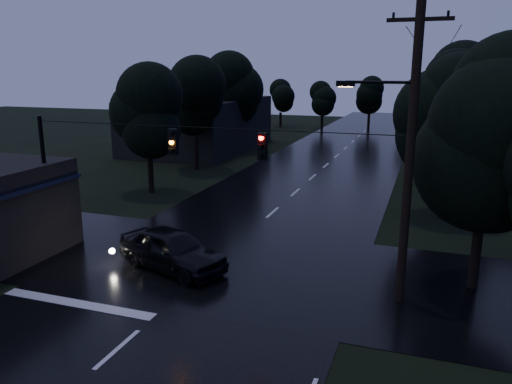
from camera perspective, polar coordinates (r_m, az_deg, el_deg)
The scene contains 15 objects.
main_road at distance 37.62m, azimuth 6.47°, elevation 1.65°, with size 12.00×120.00×0.02m, color black.
cross_street at distance 21.16m, azimuth -4.67°, elevation -8.14°, with size 60.00×9.00×0.02m, color black.
building_far_left at distance 51.20m, azimuth -6.42°, elevation 7.73°, with size 10.00×16.00×5.00m, color black.
utility_pole_main at distance 17.11m, azimuth 16.89°, elevation 4.35°, with size 3.50×0.30×10.00m.
utility_pole_far at distance 34.13m, azimuth 19.66°, elevation 6.29°, with size 2.00×0.30×7.50m.
anchor_pole_left at distance 23.49m, azimuth -22.84°, elevation 0.70°, with size 0.18×0.18×6.00m, color black.
span_signals at distance 18.66m, azimuth -4.68°, elevation 5.61°, with size 15.00×0.37×1.12m.
tree_corner_near at distance 19.08m, azimuth 25.18°, elevation 6.80°, with size 4.48×4.48×9.44m.
tree_left_a at distance 32.80m, azimuth -12.29°, elevation 8.90°, with size 3.92×3.92×8.26m.
tree_left_b at distance 40.06m, azimuth -7.03°, elevation 10.50°, with size 4.20×4.20×8.85m.
tree_left_c at distance 49.43m, azimuth -2.47°, elevation 11.64°, with size 4.48×4.48×9.44m.
tree_right_a at distance 28.00m, azimuth 21.36°, elevation 8.24°, with size 4.20×4.20×8.85m.
tree_right_b at distance 35.97m, azimuth 22.04°, elevation 9.83°, with size 4.48×4.48×9.44m.
tree_right_c at distance 45.96m, azimuth 22.36°, elevation 10.94°, with size 4.76×4.76×10.03m.
car at distance 20.53m, azimuth -9.56°, elevation -6.49°, with size 1.97×4.91×1.67m, color black.
Camera 1 is at (8.06, -5.89, 7.92)m, focal length 35.00 mm.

